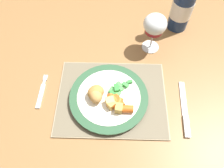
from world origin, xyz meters
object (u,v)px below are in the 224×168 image
(dinner_plate, at_px, (109,97))
(fork, at_px, (41,93))
(wine_glass, at_px, (155,26))
(table_knife, at_px, (185,113))
(dining_table, at_px, (107,56))
(bottle, at_px, (184,2))

(dinner_plate, relative_size, fork, 1.95)
(dinner_plate, distance_m, wine_glass, 0.29)
(fork, bearing_deg, dinner_plate, -4.13)
(dinner_plate, relative_size, table_knife, 1.29)
(wine_glass, bearing_deg, table_knife, -71.36)
(fork, height_order, table_knife, table_knife)
(dining_table, relative_size, wine_glass, 7.24)
(table_knife, height_order, wine_glass, wine_glass)
(table_knife, bearing_deg, bottle, 86.76)
(fork, xyz_separation_m, wine_glass, (0.38, 0.22, 0.11))
(dinner_plate, distance_m, fork, 0.23)
(table_knife, distance_m, bottle, 0.41)
(fork, distance_m, bottle, 0.61)
(fork, bearing_deg, dining_table, 48.87)
(fork, xyz_separation_m, bottle, (0.50, 0.34, 0.12))
(dining_table, height_order, table_knife, table_knife)
(table_knife, bearing_deg, wine_glass, 108.64)
(fork, distance_m, wine_glass, 0.45)
(fork, bearing_deg, table_knife, -7.13)
(dining_table, distance_m, wine_glass, 0.26)
(bottle, bearing_deg, wine_glass, -134.20)
(table_knife, xyz_separation_m, bottle, (0.02, 0.39, 0.11))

